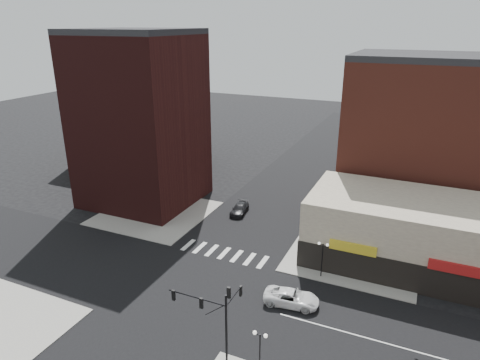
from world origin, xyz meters
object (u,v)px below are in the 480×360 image
at_px(street_lamp_se_a, 260,343).
at_px(dark_sedan_north, 240,209).
at_px(white_suv, 291,298).
at_px(traffic_signal, 217,311).
at_px(street_lamp_ne, 323,251).

distance_m(street_lamp_se_a, dark_sedan_north, 31.15).
bearing_deg(white_suv, dark_sedan_north, 30.07).
relative_size(traffic_signal, white_suv, 1.41).
relative_size(traffic_signal, dark_sedan_north, 1.60).
bearing_deg(traffic_signal, dark_sedan_north, 110.72).
distance_m(street_lamp_ne, white_suv, 6.73).
distance_m(traffic_signal, street_lamp_se_a, 4.12).
bearing_deg(dark_sedan_north, street_lamp_se_a, -70.51).
bearing_deg(dark_sedan_north, street_lamp_ne, -45.15).
bearing_deg(dark_sedan_north, traffic_signal, -76.91).
bearing_deg(street_lamp_se_a, white_suv, 92.96).
distance_m(street_lamp_se_a, street_lamp_ne, 16.03).
xyz_separation_m(traffic_signal, street_lamp_se_a, (3.76, -0.17, -1.67)).
xyz_separation_m(traffic_signal, white_suv, (3.25, 9.77, -4.19)).
relative_size(traffic_signal, street_lamp_ne, 1.87).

